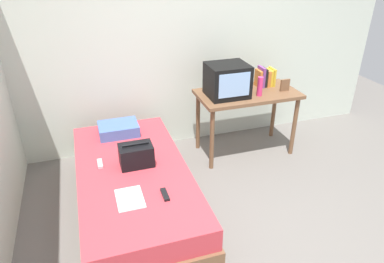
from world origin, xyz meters
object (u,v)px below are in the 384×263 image
object	(u,v)px
tv	(227,80)
picture_frame	(285,85)
handbag	(136,155)
magazine	(130,198)
bed	(134,191)
pillow	(119,129)
desk	(247,100)
remote_silver	(100,164)
remote_dark	(165,194)
book_row	(265,77)
water_bottle	(260,86)

from	to	relation	value
tv	picture_frame	distance (m)	0.70
picture_frame	handbag	bearing A→B (deg)	-162.64
handbag	magazine	distance (m)	0.50
bed	pillow	xyz separation A→B (m)	(-0.03, 0.70, 0.31)
desk	remote_silver	size ratio (longest dim) A/B	8.06
bed	remote_dark	world-z (taller)	remote_dark
bed	remote_dark	bearing A→B (deg)	-68.08
tv	magazine	size ratio (longest dim) A/B	1.52
handbag	magazine	world-z (taller)	handbag
bed	pillow	world-z (taller)	pillow
handbag	remote_silver	bearing A→B (deg)	162.11
magazine	bed	bearing A→B (deg)	78.09
pillow	handbag	distance (m)	0.66
pillow	handbag	bearing A→B (deg)	-83.16
pillow	remote_silver	bearing A→B (deg)	-114.13
remote_silver	book_row	bearing A→B (deg)	18.96
pillow	book_row	bearing A→B (deg)	4.77
picture_frame	pillow	size ratio (longest dim) A/B	0.34
bed	desk	size ratio (longest dim) A/B	1.72
picture_frame	handbag	distance (m)	1.94
book_row	remote_silver	world-z (taller)	book_row
pillow	water_bottle	bearing A→B (deg)	-4.10
remote_dark	remote_silver	distance (m)	0.77
water_bottle	remote_silver	bearing A→B (deg)	-166.61
book_row	picture_frame	xyz separation A→B (m)	(0.14, -0.22, -0.03)
book_row	magazine	bearing A→B (deg)	-145.35
book_row	pillow	world-z (taller)	book_row
magazine	water_bottle	bearing A→B (deg)	31.66
desk	water_bottle	distance (m)	0.26
bed	handbag	world-z (taller)	handbag
bed	tv	size ratio (longest dim) A/B	4.55
magazine	handbag	bearing A→B (deg)	73.37
tv	book_row	distance (m)	0.58
tv	remote_dark	bearing A→B (deg)	-130.96
desk	tv	distance (m)	0.39
water_bottle	book_row	world-z (taller)	book_row
bed	water_bottle	xyz separation A→B (m)	(1.55, 0.59, 0.64)
bed	handbag	bearing A→B (deg)	45.50
bed	water_bottle	distance (m)	1.78
picture_frame	tv	bearing A→B (deg)	173.95
remote_dark	pillow	bearing A→B (deg)	100.29
remote_silver	remote_dark	bearing A→B (deg)	-53.75
picture_frame	handbag	world-z (taller)	picture_frame
handbag	magazine	size ratio (longest dim) A/B	1.03
bed	desk	bearing A→B (deg)	25.98
desk	remote_dark	size ratio (longest dim) A/B	7.44
tv	water_bottle	world-z (taller)	tv
tv	magazine	bearing A→B (deg)	-138.97
bed	desk	xyz separation A→B (m)	(1.47, 0.72, 0.43)
desk	remote_dark	bearing A→B (deg)	-137.38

